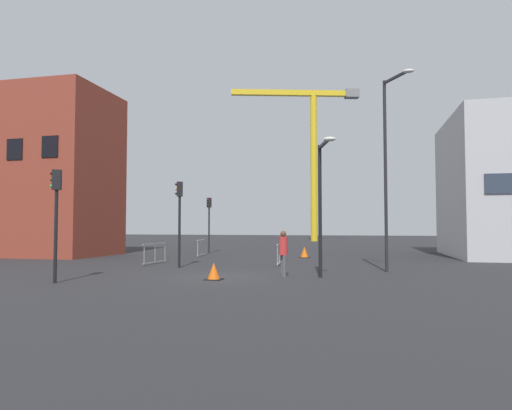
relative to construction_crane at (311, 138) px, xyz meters
name	(u,v)px	position (x,y,z in m)	size (l,w,h in m)	color
ground	(221,277)	(0.81, -42.11, -13.53)	(160.00, 160.00, 0.00)	#28282B
brick_building	(48,174)	(-14.33, -32.63, -8.03)	(8.18, 6.20, 11.00)	brown
construction_crane	(311,138)	(0.00, 0.00, 0.00)	(16.56, 5.38, 20.08)	yellow
streetlamp_tall	(388,159)	(7.31, -38.96, -8.67)	(1.15, 1.63, 8.33)	#232326
streetlamp_short	(322,194)	(4.68, -41.88, -10.34)	(0.78, 1.98, 5.10)	black
traffic_light_crosswalk	(56,207)	(-4.21, -45.31, -10.89)	(0.39, 0.33, 3.93)	black
traffic_light_median	(209,216)	(-4.62, -27.70, -10.83)	(0.32, 0.39, 4.03)	#232326
traffic_light_corner	(179,210)	(-2.30, -38.88, -10.80)	(0.39, 0.34, 4.08)	black
pedestrian_walking	(283,250)	(3.18, -41.71, -12.49)	(0.34, 0.34, 1.78)	#4C4C51
safety_barrier_mid_span	(279,254)	(2.12, -36.51, -12.97)	(0.18, 1.85, 1.08)	#9EA0A5
safety_barrier_left_run	(155,253)	(-4.26, -37.34, -12.97)	(0.20, 2.42, 1.08)	gray
safety_barrier_rear	(201,248)	(-4.01, -30.97, -12.97)	(0.34, 2.30, 1.08)	#B2B5BA
traffic_cone_striped	(214,272)	(0.83, -43.15, -13.24)	(0.62, 0.62, 0.63)	black
traffic_cone_orange	(304,252)	(2.72, -30.87, -13.21)	(0.68, 0.68, 0.69)	black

